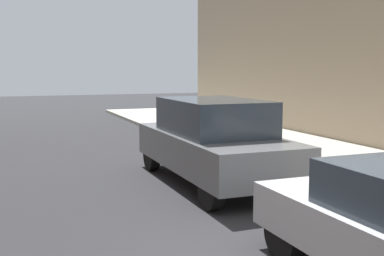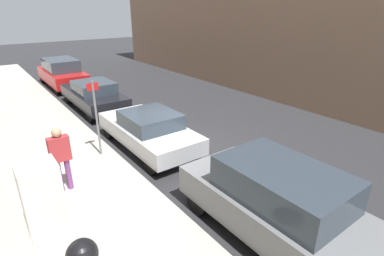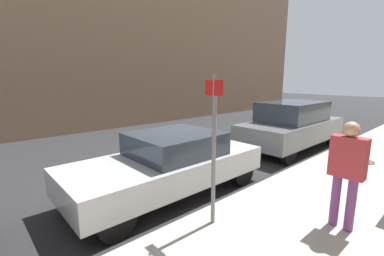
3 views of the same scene
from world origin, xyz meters
name	(u,v)px [view 2 (image 2 of 3)]	position (x,y,z in m)	size (l,w,h in m)	color
ground_plane	(182,153)	(0.00, 0.00, 0.00)	(80.00, 80.00, 0.00)	#28282B
sidewalk_slab	(53,193)	(-4.20, 0.00, 0.07)	(4.60, 44.00, 0.13)	#B2ADA0
building_facade_across	(337,5)	(8.50, 0.00, 4.76)	(2.08, 37.40, 9.53)	#937056
discarded_refrigerator	(44,203)	(-4.66, -1.80, 1.01)	(0.74, 0.67, 1.75)	white
street_sign_post	(96,114)	(-2.36, 1.34, 1.53)	(0.36, 0.07, 2.50)	slate
trash_bag	(82,254)	(-4.35, -3.03, 0.43)	(0.60, 0.60, 0.60)	black
pedestrian_walking_far	(60,155)	(-3.89, -0.15, 1.18)	(0.52, 0.24, 1.79)	#7A3D7F
parked_suv_gray	(280,204)	(-0.70, -4.63, 0.91)	(1.90, 4.69, 1.76)	slate
parked_sedan_silver	(149,129)	(-0.70, 1.01, 0.72)	(1.90, 4.48, 1.38)	silver
parked_sedan_dark	(94,95)	(-0.70, 6.50, 0.73)	(1.86, 4.71, 1.40)	black
parked_suv_red	(62,73)	(-0.70, 12.08, 0.88)	(1.93, 4.80, 1.72)	red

